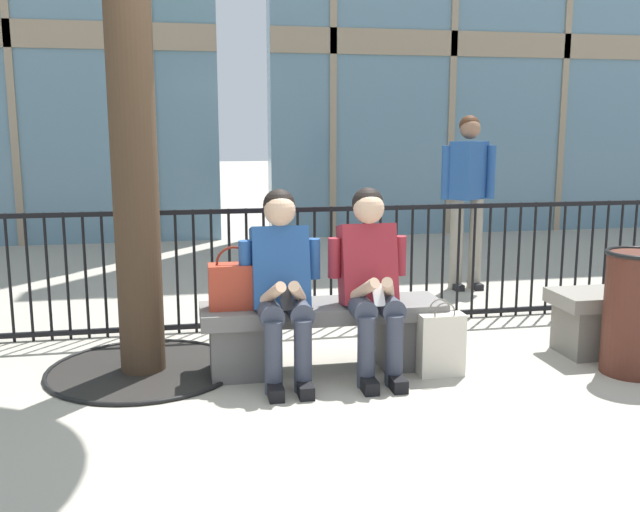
{
  "coord_description": "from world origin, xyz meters",
  "views": [
    {
      "loc": [
        -0.87,
        -4.42,
        1.59
      ],
      "look_at": [
        0.0,
        0.1,
        0.75
      ],
      "focal_mm": 39.63,
      "sensor_mm": 36.0,
      "label": 1
    }
  ],
  "objects": [
    {
      "name": "seated_person_companion",
      "position": [
        0.29,
        -0.13,
        0.65
      ],
      "size": [
        0.52,
        0.66,
        1.21
      ],
      "color": "#383D4C",
      "rests_on": "ground"
    },
    {
      "name": "bystander_at_railing",
      "position": [
        1.87,
        2.11,
        1.0
      ],
      "size": [
        0.55,
        0.41,
        1.71
      ],
      "color": "gray",
      "rests_on": "ground"
    },
    {
      "name": "handbag_on_bench",
      "position": [
        -0.58,
        -0.01,
        0.6
      ],
      "size": [
        0.32,
        0.17,
        0.4
      ],
      "color": "#B23823",
      "rests_on": "stone_bench"
    },
    {
      "name": "trash_can",
      "position": [
        1.98,
        -0.46,
        0.42
      ],
      "size": [
        0.43,
        0.43,
        0.82
      ],
      "color": "#4C2319",
      "rests_on": "ground"
    },
    {
      "name": "shopping_bag",
      "position": [
        0.73,
        -0.26,
        0.21
      ],
      "size": [
        0.29,
        0.13,
        0.5
      ],
      "color": "beige",
      "rests_on": "ground"
    },
    {
      "name": "seated_person_with_phone",
      "position": [
        -0.29,
        -0.13,
        0.65
      ],
      "size": [
        0.52,
        0.66,
        1.21
      ],
      "color": "#383D4C",
      "rests_on": "ground"
    },
    {
      "name": "ground_plane",
      "position": [
        0.0,
        0.0,
        0.0
      ],
      "size": [
        60.0,
        60.0,
        0.0
      ],
      "primitive_type": "plane",
      "color": "#A8A091"
    },
    {
      "name": "plaza_railing",
      "position": [
        0.0,
        1.03,
        0.49
      ],
      "size": [
        7.87,
        0.04,
        0.97
      ],
      "color": "black",
      "rests_on": "ground"
    },
    {
      "name": "stone_bench",
      "position": [
        0.0,
        0.0,
        0.27
      ],
      "size": [
        1.6,
        0.44,
        0.45
      ],
      "color": "slate",
      "rests_on": "ground"
    }
  ]
}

